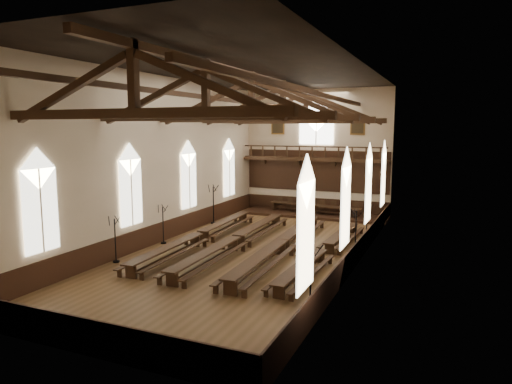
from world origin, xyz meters
TOP-DOWN VIEW (x-y plane):
  - ground at (0.00, 0.00)m, footprint 26.00×26.00m
  - room_walls at (0.00, 0.00)m, footprint 26.00×26.00m
  - wainscot_band at (0.00, 0.00)m, footprint 12.00×26.00m
  - side_windows at (-0.00, -0.00)m, footprint 11.85×19.80m
  - end_window at (0.00, 12.90)m, footprint 2.80×0.12m
  - minstrels_gallery at (0.00, 12.66)m, footprint 11.80×1.24m
  - portraits at (0.00, 12.90)m, footprint 7.75×0.09m
  - roof_trusses at (0.00, -0.00)m, footprint 11.70×25.70m
  - refectory_row_a at (-3.51, 0.19)m, footprint 1.80×14.34m
  - refectory_row_b at (-1.03, 0.13)m, footprint 1.72×14.50m
  - refectory_row_c at (1.71, 0.27)m, footprint 1.88×14.79m
  - refectory_row_d at (4.19, 0.19)m, footprint 1.54×13.62m
  - dais at (0.33, 11.40)m, footprint 11.40×2.96m
  - high_table at (0.33, 11.40)m, footprint 7.50×1.75m
  - high_chairs at (0.33, 12.13)m, footprint 6.73×0.44m
  - candelabrum_left_near at (-5.55, -4.83)m, footprint 0.73×0.71m
  - candelabrum_left_mid at (-5.55, -0.59)m, footprint 0.68×0.72m
  - candelabrum_left_far at (-5.55, 5.71)m, footprint 0.86×0.84m
  - candelabrum_right_near at (5.55, -7.15)m, footprint 0.79×0.79m
  - candelabrum_right_mid at (5.55, 1.49)m, footprint 0.78×0.74m
  - candelabrum_right_far at (5.55, 4.97)m, footprint 0.63×0.71m

SIDE VIEW (x-z plane):
  - ground at x=0.00m, z-range 0.00..0.00m
  - dais at x=0.33m, z-range 0.00..0.20m
  - refectory_row_d at x=4.19m, z-range 0.15..0.81m
  - refectory_row_a at x=-3.51m, z-range 0.17..0.91m
  - refectory_row_b at x=-1.03m, z-range 0.17..0.93m
  - refectory_row_c at x=1.71m, z-range 0.18..0.97m
  - wainscot_band at x=0.00m, z-range 0.00..1.20m
  - candelabrum_right_far at x=5.55m, z-range -0.45..1.86m
  - candelabrum_left_mid at x=-5.55m, z-range -0.47..1.91m
  - high_chairs at x=0.33m, z-range 0.24..1.21m
  - candelabrum_left_near at x=-5.55m, z-range -0.48..1.96m
  - candelabrum_right_mid at x=5.55m, z-range -0.51..2.09m
  - high_table at x=0.33m, z-range 0.44..1.14m
  - candelabrum_right_near at x=5.55m, z-range -0.52..2.15m
  - candelabrum_left_far at x=-5.55m, z-range -0.56..2.31m
  - side_windows at x=0.00m, z-range 1.49..5.99m
  - minstrels_gallery at x=0.00m, z-range 2.06..5.76m
  - room_walls at x=0.00m, z-range -6.54..19.46m
  - portraits at x=0.00m, z-range 6.38..7.82m
  - end_window at x=0.00m, z-range 5.32..9.12m
  - roof_trusses at x=0.00m, z-range 6.82..9.62m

